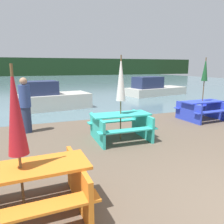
% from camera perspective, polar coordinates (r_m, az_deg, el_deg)
% --- Properties ---
extents(water, '(60.00, 50.00, 0.00)m').
position_cam_1_polar(water, '(33.68, -15.10, 7.82)').
color(water, slate).
rests_on(water, ground_plane).
extents(far_treeline, '(80.00, 1.60, 4.00)m').
position_cam_1_polar(far_treeline, '(53.56, -17.33, 11.20)').
color(far_treeline, '#193319').
rests_on(far_treeline, water).
extents(picnic_table_orange, '(1.93, 1.45, 0.77)m').
position_cam_1_polar(picnic_table_orange, '(3.48, -22.36, -17.76)').
color(picnic_table_orange, orange).
rests_on(picnic_table_orange, ground_plane).
extents(picnic_table_teal, '(1.74, 1.41, 0.78)m').
position_cam_1_polar(picnic_table_teal, '(6.47, 2.25, -3.15)').
color(picnic_table_teal, '#33B7A8').
rests_on(picnic_table_teal, ground_plane).
extents(picnic_table_blue, '(1.77, 1.48, 0.77)m').
position_cam_1_polar(picnic_table_blue, '(9.57, 22.40, 0.85)').
color(picnic_table_blue, blue).
rests_on(picnic_table_blue, ground_plane).
extents(umbrella_darkgreen, '(0.24, 0.24, 2.48)m').
position_cam_1_polar(umbrella_darkgreen, '(9.42, 23.14, 9.94)').
color(umbrella_darkgreen, brown).
rests_on(umbrella_darkgreen, ground_plane).
extents(umbrella_crimson, '(0.27, 0.27, 2.18)m').
position_cam_1_polar(umbrella_crimson, '(3.11, -23.93, 0.06)').
color(umbrella_crimson, brown).
rests_on(umbrella_crimson, ground_plane).
extents(umbrella_white, '(0.28, 0.28, 2.45)m').
position_cam_1_polar(umbrella_white, '(6.26, 2.35, 8.66)').
color(umbrella_white, brown).
rests_on(umbrella_white, ground_plane).
extents(boat, '(3.76, 2.20, 1.43)m').
position_cam_1_polar(boat, '(11.56, -15.58, 3.43)').
color(boat, beige).
rests_on(boat, water).
extents(boat_second, '(5.00, 2.71, 1.39)m').
position_cam_1_polar(boat_second, '(16.82, 10.79, 6.05)').
color(boat_second, beige).
rests_on(boat_second, water).
extents(person, '(0.36, 0.36, 1.80)m').
position_cam_1_polar(person, '(7.57, -21.71, 1.61)').
color(person, '#283351').
rests_on(person, ground_plane).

